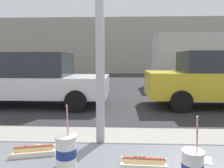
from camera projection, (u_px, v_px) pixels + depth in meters
name	position (u px, v px, depth m)	size (l,w,h in m)	color
ground_plane	(118.00, 94.00, 9.40)	(60.00, 60.00, 0.00)	#2D2D30
sidewalk_strip	(111.00, 163.00, 3.04)	(16.00, 2.80, 0.11)	#9E998E
window_wall	(100.00, 24.00, 1.33)	(2.75, 0.20, 2.90)	#2D2D33
building_facade_far	(120.00, 46.00, 22.33)	(28.00, 1.20, 5.74)	#A89E8E
soda_cup_left	(192.00, 167.00, 0.91)	(0.10, 0.10, 0.31)	white
soda_cup_right	(66.00, 152.00, 1.03)	(0.10, 0.10, 0.33)	white
hotdog_tray_near	(34.00, 150.00, 1.21)	(0.26, 0.15, 0.05)	beige
hotdog_tray_far	(144.00, 162.00, 1.07)	(0.24, 0.10, 0.05)	silver
napkin_wrapper	(200.00, 159.00, 1.15)	(0.12, 0.09, 0.00)	white
parked_car_white	(38.00, 79.00, 7.05)	(4.54, 2.08, 1.73)	silver
parked_car_yellow	(219.00, 79.00, 6.80)	(4.60, 1.88, 1.77)	gold
box_truck	(218.00, 58.00, 11.80)	(7.29, 2.44, 2.86)	beige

